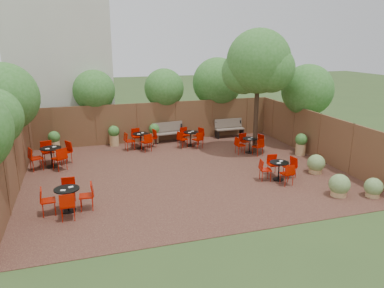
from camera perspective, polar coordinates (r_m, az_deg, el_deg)
name	(u,v)px	position (r m, az deg, el deg)	size (l,w,h in m)	color
ground	(185,173)	(14.56, -1.04, -4.44)	(80.00, 80.00, 0.00)	#354F23
courtyard_paving	(185,172)	(14.56, -1.04, -4.40)	(12.00, 10.00, 0.02)	#381B16
fence_back	(158,122)	(18.96, -5.27, 3.41)	(12.00, 0.08, 2.00)	brown
fence_left	(15,163)	(13.92, -25.55, -2.65)	(0.08, 10.00, 2.00)	brown
fence_right	(319,137)	(16.87, 18.92, 1.07)	(0.08, 10.00, 2.00)	brown
neighbour_building	(61,60)	(21.18, -19.54, 12.08)	(5.00, 4.00, 8.00)	beige
overhang_foliage	(132,95)	(16.23, -9.24, 7.42)	(15.80, 10.86, 2.76)	#2F6A22
courtyard_tree	(258,65)	(16.64, 10.14, 11.82)	(2.90, 2.81, 5.50)	black
park_bench_left	(168,132)	(18.81, -3.66, 1.88)	(1.65, 0.70, 0.99)	brown
park_bench_right	(229,128)	(19.82, 5.71, 2.50)	(1.56, 0.52, 0.96)	brown
bistro_tables	(154,155)	(15.38, -5.88, -1.65)	(10.13, 7.59, 0.94)	black
planters	(154,138)	(17.67, -5.92, 0.98)	(11.11, 4.55, 0.99)	tan
low_shrubs	(338,177)	(14.02, 21.48, -4.80)	(1.67, 3.16, 0.75)	tan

